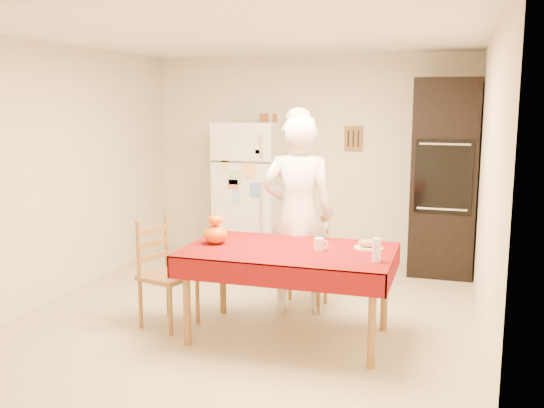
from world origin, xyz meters
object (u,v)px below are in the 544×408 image
at_px(wine_glass, 377,250).
at_px(refrigerator, 250,192).
at_px(chair_left, 163,269).
at_px(coffee_mug, 319,244).
at_px(pumpkin_lower, 216,234).
at_px(bread_plate, 368,248).
at_px(seated_woman, 298,215).
at_px(oven_cabinet, 444,178).
at_px(dining_table, 289,257).
at_px(chair_far, 305,254).

bearing_deg(wine_glass, refrigerator, 126.79).
height_order(chair_left, coffee_mug, chair_left).
distance_m(pumpkin_lower, bread_plate, 1.28).
bearing_deg(refrigerator, wine_glass, -53.21).
distance_m(seated_woman, pumpkin_lower, 0.84).
height_order(refrigerator, seated_woman, seated_woman).
bearing_deg(chair_left, oven_cabinet, -29.10).
xyz_separation_m(dining_table, chair_far, (-0.07, 0.83, -0.18)).
distance_m(chair_far, chair_left, 1.37).
relative_size(dining_table, chair_far, 1.79).
height_order(seated_woman, wine_glass, seated_woman).
bearing_deg(chair_far, pumpkin_lower, -125.62).
height_order(refrigerator, coffee_mug, refrigerator).
xyz_separation_m(chair_far, wine_glass, (0.80, -1.01, 0.34)).
height_order(chair_left, bread_plate, chair_left).
distance_m(dining_table, chair_far, 0.85).
bearing_deg(oven_cabinet, chair_far, -128.31).
distance_m(dining_table, chair_left, 1.15).
relative_size(dining_table, pumpkin_lower, 8.19).
bearing_deg(chair_far, wine_glass, -52.37).
height_order(chair_far, wine_glass, chair_far).
bearing_deg(chair_far, seated_woman, -97.88).
distance_m(chair_left, wine_glass, 1.90).
xyz_separation_m(chair_far, bread_plate, (0.69, -0.65, 0.26)).
relative_size(dining_table, wine_glass, 9.66).
bearing_deg(refrigerator, coffee_mug, -58.98).
bearing_deg(wine_glass, dining_table, 166.25).
distance_m(oven_cabinet, coffee_mug, 2.52).
bearing_deg(dining_table, wine_glass, -13.75).
relative_size(chair_far, wine_glass, 5.40).
bearing_deg(pumpkin_lower, refrigerator, 101.94).
distance_m(oven_cabinet, seated_woman, 2.13).
bearing_deg(dining_table, chair_far, 94.49).
bearing_deg(chair_left, refrigerator, 14.56).
relative_size(coffee_mug, bread_plate, 0.42).
distance_m(refrigerator, chair_far, 1.86).
distance_m(refrigerator, oven_cabinet, 2.29).
height_order(oven_cabinet, coffee_mug, oven_cabinet).
bearing_deg(chair_left, coffee_mug, -73.36).
height_order(dining_table, seated_woman, seated_woman).
bearing_deg(bread_plate, refrigerator, 129.37).
xyz_separation_m(oven_cabinet, chair_left, (-2.28, -2.39, -0.59)).
height_order(oven_cabinet, seated_woman, oven_cabinet).
distance_m(refrigerator, chair_left, 2.36).
xyz_separation_m(refrigerator, bread_plate, (1.76, -2.14, -0.08)).
relative_size(chair_left, bread_plate, 3.96).
relative_size(chair_left, seated_woman, 0.52).
xyz_separation_m(coffee_mug, wine_glass, (0.49, -0.20, 0.04)).
distance_m(oven_cabinet, chair_far, 2.04).
xyz_separation_m(oven_cabinet, wine_glass, (-0.41, -2.54, -0.25)).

